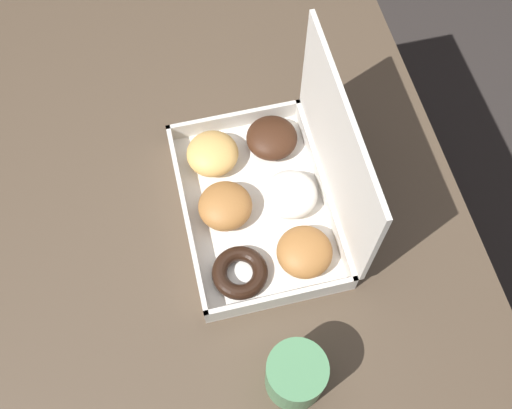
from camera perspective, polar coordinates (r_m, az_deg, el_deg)
name	(u,v)px	position (r m, az deg, el deg)	size (l,w,h in m)	color
ground_plane	(232,315)	(1.75, -2.32, -10.50)	(8.00, 8.00, 0.00)	#2D2826
dining_table	(219,223)	(1.14, -3.50, -1.73)	(1.18, 0.85, 0.75)	#4C3D2D
donut_box	(270,191)	(1.01, 1.31, 1.28)	(0.36, 0.26, 0.27)	silver
coffee_mug	(296,375)	(0.90, 3.81, -15.90)	(0.09, 0.09, 0.10)	#4C8456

